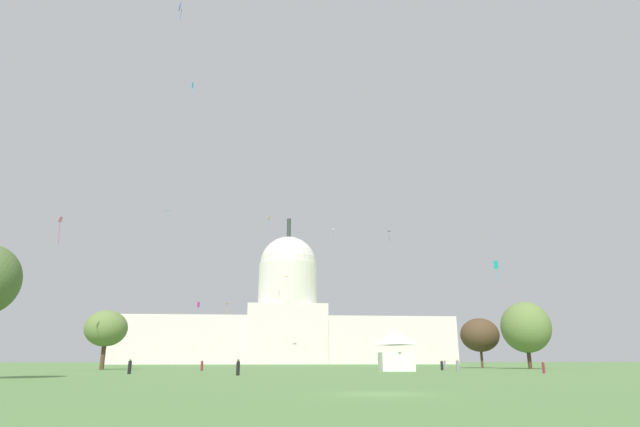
{
  "coord_description": "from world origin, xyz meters",
  "views": [
    {
      "loc": [
        -5.37,
        -26.17,
        1.6
      ],
      "look_at": [
        3.01,
        67.44,
        28.87
      ],
      "focal_mm": 28.44,
      "sensor_mm": 36.0,
      "label": 1
    }
  ],
  "objects_px": {
    "tree_east_far": "(526,327)",
    "kite_red_mid": "(286,279)",
    "kite_blue_high": "(180,7)",
    "kite_gold_high": "(269,219)",
    "capitol_building": "(287,322)",
    "tree_west_near": "(106,328)",
    "kite_turquoise_low": "(496,266)",
    "event_tent": "(396,350)",
    "person_grey_near_tent": "(458,366)",
    "kite_cyan_high": "(193,86)",
    "person_black_front_right": "(238,368)",
    "kite_orange_low": "(226,306)",
    "kite_magenta_low": "(198,305)",
    "tree_east_near": "(480,335)",
    "kite_black_high": "(389,233)",
    "person_black_lawn_far_left": "(442,365)",
    "person_maroon_front_center": "(543,367)",
    "person_maroon_near_tree_west": "(202,366)",
    "kite_white_high": "(334,231)",
    "person_black_back_left": "(130,367)",
    "kite_pink_mid": "(60,224)",
    "person_grey_lawn_far_right": "(445,365)",
    "kite_green_high": "(168,212)"
  },
  "relations": [
    {
      "from": "tree_east_near",
      "to": "kite_black_high",
      "type": "height_order",
      "value": "kite_black_high"
    },
    {
      "from": "person_black_front_right",
      "to": "person_grey_lawn_far_right",
      "type": "bearing_deg",
      "value": 41.11
    },
    {
      "from": "person_black_back_left",
      "to": "kite_pink_mid",
      "type": "height_order",
      "value": "kite_pink_mid"
    },
    {
      "from": "tree_west_near",
      "to": "kite_turquoise_low",
      "type": "height_order",
      "value": "kite_turquoise_low"
    },
    {
      "from": "capitol_building",
      "to": "kite_white_high",
      "type": "bearing_deg",
      "value": -50.0
    },
    {
      "from": "tree_east_near",
      "to": "person_black_front_right",
      "type": "bearing_deg",
      "value": -133.77
    },
    {
      "from": "kite_red_mid",
      "to": "kite_cyan_high",
      "type": "bearing_deg",
      "value": 71.58
    },
    {
      "from": "kite_blue_high",
      "to": "kite_gold_high",
      "type": "xyz_separation_m",
      "value": [
        11.14,
        124.38,
        4.65
      ]
    },
    {
      "from": "kite_turquoise_low",
      "to": "kite_cyan_high",
      "type": "distance_m",
      "value": 71.52
    },
    {
      "from": "kite_cyan_high",
      "to": "kite_green_high",
      "type": "distance_m",
      "value": 43.36
    },
    {
      "from": "capitol_building",
      "to": "tree_east_far",
      "type": "bearing_deg",
      "value": -70.4
    },
    {
      "from": "person_black_lawn_far_left",
      "to": "person_maroon_front_center",
      "type": "bearing_deg",
      "value": 0.35
    },
    {
      "from": "person_maroon_near_tree_west",
      "to": "kite_pink_mid",
      "type": "distance_m",
      "value": 31.06
    },
    {
      "from": "kite_green_high",
      "to": "kite_black_high",
      "type": "xyz_separation_m",
      "value": [
        75.05,
        58.36,
        10.2
      ]
    },
    {
      "from": "kite_orange_low",
      "to": "kite_magenta_low",
      "type": "relative_size",
      "value": 0.83
    },
    {
      "from": "tree_west_near",
      "to": "person_black_front_right",
      "type": "xyz_separation_m",
      "value": [
        26.13,
        -37.28,
        -6.26
      ]
    },
    {
      "from": "person_grey_lawn_far_right",
      "to": "kite_white_high",
      "type": "bearing_deg",
      "value": -79.31
    },
    {
      "from": "kite_blue_high",
      "to": "kite_orange_low",
      "type": "xyz_separation_m",
      "value": [
        2.58,
        61.09,
        -34.52
      ]
    },
    {
      "from": "kite_cyan_high",
      "to": "kite_blue_high",
      "type": "bearing_deg",
      "value": -101.32
    },
    {
      "from": "person_maroon_near_tree_west",
      "to": "kite_gold_high",
      "type": "xyz_separation_m",
      "value": [
        8.31,
        100.3,
        52.21
      ]
    },
    {
      "from": "person_black_front_right",
      "to": "person_black_back_left",
      "type": "height_order",
      "value": "person_black_back_left"
    },
    {
      "from": "kite_white_high",
      "to": "tree_east_near",
      "type": "bearing_deg",
      "value": 125.25
    },
    {
      "from": "person_black_back_left",
      "to": "kite_turquoise_low",
      "type": "xyz_separation_m",
      "value": [
        50.8,
        8.45,
        14.58
      ]
    },
    {
      "from": "capitol_building",
      "to": "kite_blue_high",
      "type": "relative_size",
      "value": 53.32
    },
    {
      "from": "tree_east_near",
      "to": "person_grey_near_tent",
      "type": "bearing_deg",
      "value": -117.09
    },
    {
      "from": "capitol_building",
      "to": "kite_white_high",
      "type": "height_order",
      "value": "capitol_building"
    },
    {
      "from": "kite_orange_low",
      "to": "person_maroon_front_center",
      "type": "bearing_deg",
      "value": 51.65
    },
    {
      "from": "person_black_front_right",
      "to": "kite_black_high",
      "type": "bearing_deg",
      "value": 76.74
    },
    {
      "from": "kite_magenta_low",
      "to": "kite_green_high",
      "type": "xyz_separation_m",
      "value": [
        -8.11,
        -12.5,
        23.83
      ]
    },
    {
      "from": "person_grey_near_tent",
      "to": "kite_red_mid",
      "type": "relative_size",
      "value": 0.41
    },
    {
      "from": "capitol_building",
      "to": "kite_black_high",
      "type": "distance_m",
      "value": 58.08
    },
    {
      "from": "person_black_front_right",
      "to": "kite_white_high",
      "type": "xyz_separation_m",
      "value": [
        27.23,
        140.71,
        51.58
      ]
    },
    {
      "from": "person_maroon_front_center",
      "to": "kite_white_high",
      "type": "distance_m",
      "value": 144.93
    },
    {
      "from": "person_grey_lawn_far_right",
      "to": "kite_green_high",
      "type": "bearing_deg",
      "value": -36.13
    },
    {
      "from": "event_tent",
      "to": "person_grey_lawn_far_right",
      "type": "relative_size",
      "value": 3.76
    },
    {
      "from": "capitol_building",
      "to": "kite_gold_high",
      "type": "height_order",
      "value": "capitol_building"
    },
    {
      "from": "capitol_building",
      "to": "kite_cyan_high",
      "type": "relative_size",
      "value": 52.67
    },
    {
      "from": "person_black_lawn_far_left",
      "to": "tree_east_far",
      "type": "bearing_deg",
      "value": 103.54
    },
    {
      "from": "person_black_lawn_far_left",
      "to": "kite_white_high",
      "type": "distance_m",
      "value": 124.74
    },
    {
      "from": "capitol_building",
      "to": "kite_blue_high",
      "type": "xyz_separation_m",
      "value": [
        -19.64,
        -159.92,
        31.26
      ]
    },
    {
      "from": "kite_turquoise_low",
      "to": "kite_black_high",
      "type": "distance_m",
      "value": 126.52
    },
    {
      "from": "tree_west_near",
      "to": "kite_magenta_low",
      "type": "relative_size",
      "value": 3.18
    },
    {
      "from": "kite_magenta_low",
      "to": "kite_black_high",
      "type": "bearing_deg",
      "value": 24.51
    },
    {
      "from": "capitol_building",
      "to": "person_maroon_front_center",
      "type": "distance_m",
      "value": 159.58
    },
    {
      "from": "capitol_building",
      "to": "person_maroon_near_tree_west",
      "type": "distance_m",
      "value": 137.84
    },
    {
      "from": "tree_east_far",
      "to": "kite_red_mid",
      "type": "xyz_separation_m",
      "value": [
        -45.34,
        88.63,
        22.58
      ]
    },
    {
      "from": "tree_east_far",
      "to": "kite_turquoise_low",
      "type": "relative_size",
      "value": 4.06
    },
    {
      "from": "kite_red_mid",
      "to": "kite_green_high",
      "type": "distance_m",
      "value": 61.23
    },
    {
      "from": "event_tent",
      "to": "person_grey_near_tent",
      "type": "distance_m",
      "value": 9.69
    },
    {
      "from": "person_maroon_near_tree_west",
      "to": "kite_magenta_low",
      "type": "bearing_deg",
      "value": -119.69
    }
  ]
}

